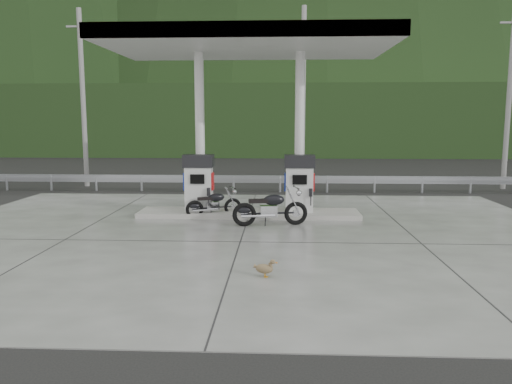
{
  "coord_description": "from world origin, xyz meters",
  "views": [
    {
      "loc": [
        0.97,
        -13.18,
        3.04
      ],
      "look_at": [
        0.3,
        1.0,
        1.0
      ],
      "focal_mm": 35.0,
      "sensor_mm": 36.0,
      "label": 1
    }
  ],
  "objects_px": {
    "motorcycle_left": "(270,209)",
    "motorcycle_right": "(214,204)",
    "gas_pump_right": "(299,183)",
    "duck": "(264,269)",
    "gas_pump_left": "(199,183)"
  },
  "relations": [
    {
      "from": "gas_pump_right",
      "to": "motorcycle_right",
      "type": "bearing_deg",
      "value": -174.77
    },
    {
      "from": "motorcycle_right",
      "to": "gas_pump_right",
      "type": "bearing_deg",
      "value": -17.68
    },
    {
      "from": "gas_pump_left",
      "to": "motorcycle_left",
      "type": "bearing_deg",
      "value": -32.5
    },
    {
      "from": "gas_pump_left",
      "to": "duck",
      "type": "xyz_separation_m",
      "value": [
        2.29,
        -6.29,
        -0.89
      ]
    },
    {
      "from": "duck",
      "to": "gas_pump_left",
      "type": "bearing_deg",
      "value": 126.21
    },
    {
      "from": "motorcycle_left",
      "to": "motorcycle_right",
      "type": "bearing_deg",
      "value": 135.23
    },
    {
      "from": "motorcycle_right",
      "to": "duck",
      "type": "height_order",
      "value": "motorcycle_right"
    },
    {
      "from": "motorcycle_left",
      "to": "motorcycle_right",
      "type": "distance_m",
      "value": 2.18
    },
    {
      "from": "gas_pump_left",
      "to": "gas_pump_right",
      "type": "distance_m",
      "value": 3.2
    },
    {
      "from": "gas_pump_right",
      "to": "duck",
      "type": "bearing_deg",
      "value": -98.26
    },
    {
      "from": "motorcycle_right",
      "to": "motorcycle_left",
      "type": "bearing_deg",
      "value": -57.12
    },
    {
      "from": "gas_pump_left",
      "to": "duck",
      "type": "bearing_deg",
      "value": -70.03
    },
    {
      "from": "gas_pump_left",
      "to": "motorcycle_right",
      "type": "height_order",
      "value": "gas_pump_left"
    },
    {
      "from": "gas_pump_right",
      "to": "motorcycle_left",
      "type": "bearing_deg",
      "value": -121.08
    },
    {
      "from": "gas_pump_right",
      "to": "motorcycle_right",
      "type": "relative_size",
      "value": 1.06
    }
  ]
}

